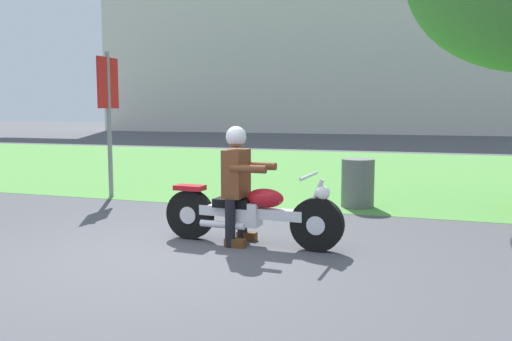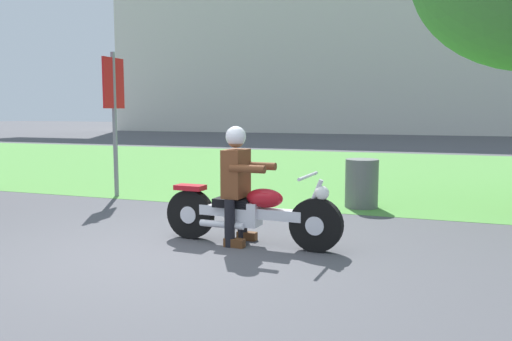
{
  "view_description": "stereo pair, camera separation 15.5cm",
  "coord_description": "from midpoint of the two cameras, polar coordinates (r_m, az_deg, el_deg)",
  "views": [
    {
      "loc": [
        2.65,
        -4.75,
        1.55
      ],
      "look_at": [
        0.72,
        1.08,
        0.85
      ],
      "focal_mm": 36.48,
      "sensor_mm": 36.0,
      "label": 1
    },
    {
      "loc": [
        2.79,
        -4.7,
        1.55
      ],
      "look_at": [
        0.72,
        1.08,
        0.85
      ],
      "focal_mm": 36.48,
      "sensor_mm": 36.0,
      "label": 2
    }
  ],
  "objects": [
    {
      "name": "rider_lead",
      "position": [
        6.06,
        -2.75,
        -0.59
      ],
      "size": [
        0.56,
        0.48,
        1.38
      ],
      "rotation": [
        0.0,
        0.0,
        -0.05
      ],
      "color": "black",
      "rests_on": "ground"
    },
    {
      "name": "sign_banner",
      "position": [
        9.75,
        -16.32,
        7.28
      ],
      "size": [
        0.08,
        0.6,
        2.6
      ],
      "color": "gray",
      "rests_on": "ground"
    },
    {
      "name": "stadium_facade",
      "position": [
        39.76,
        19.51,
        15.17
      ],
      "size": [
        49.63,
        8.0,
        15.54
      ],
      "primitive_type": "cube",
      "color": "silver",
      "rests_on": "ground"
    },
    {
      "name": "ground",
      "position": [
        5.67,
        -11.35,
        -9.5
      ],
      "size": [
        120.0,
        120.0,
        0.0
      ],
      "primitive_type": "plane",
      "color": "#4C4C51"
    },
    {
      "name": "grass_verge",
      "position": [
        14.12,
        7.07,
        0.19
      ],
      "size": [
        60.0,
        12.0,
        0.01
      ],
      "primitive_type": "cube",
      "color": "#549342",
      "rests_on": "ground"
    },
    {
      "name": "motorcycle_lead",
      "position": [
        6.06,
        -1.27,
        -4.67
      ],
      "size": [
        2.19,
        0.66,
        0.86
      ],
      "rotation": [
        0.0,
        0.0,
        -0.05
      ],
      "color": "black",
      "rests_on": "ground"
    },
    {
      "name": "trash_can",
      "position": [
        8.57,
        10.59,
        -1.36
      ],
      "size": [
        0.53,
        0.53,
        0.78
      ],
      "primitive_type": "cylinder",
      "color": "#595E5B",
      "rests_on": "ground"
    }
  ]
}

